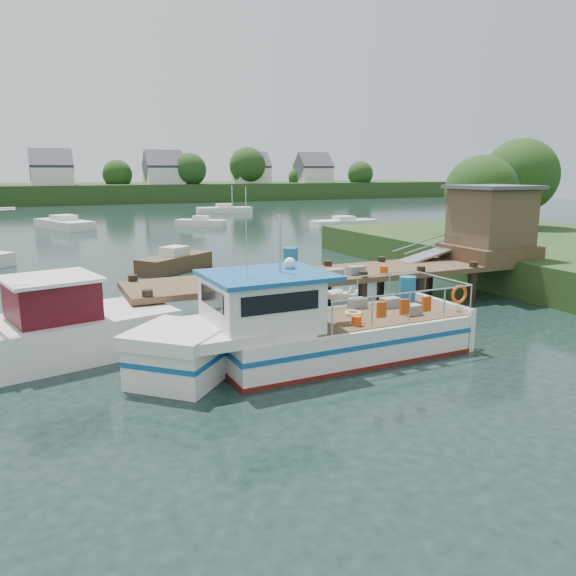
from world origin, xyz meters
name	(u,v)px	position (x,y,z in m)	size (l,w,h in m)	color
ground_plane	(296,313)	(0.00, 0.00, 0.00)	(160.00, 160.00, 0.00)	black
far_shore	(84,189)	(0.01, 82.37, 2.10)	(140.00, 42.55, 9.22)	#27411A
dock	(442,242)	(6.51, 0.01, 2.24)	(16.60, 3.00, 4.78)	brown
lobster_boat	(303,331)	(-2.10, -4.85, 0.86)	(9.95, 3.11, 4.72)	silver
work_boat	(15,338)	(-9.11, -2.03, 0.75)	(9.08, 4.46, 4.76)	silver
moored_rowboat	(175,262)	(-1.91, 10.54, 0.47)	(4.39, 3.71, 1.26)	brown
moored_far	(224,210)	(13.04, 47.95, 0.41)	(6.81, 3.12, 1.12)	silver
moored_b	(201,222)	(5.79, 32.74, 0.37)	(4.51, 4.02, 1.00)	silver
moored_c	(344,223)	(17.74, 27.17, 0.36)	(6.18, 2.11, 0.97)	silver
moored_d	(64,224)	(-5.84, 35.84, 0.45)	(4.91, 7.57, 1.22)	silver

